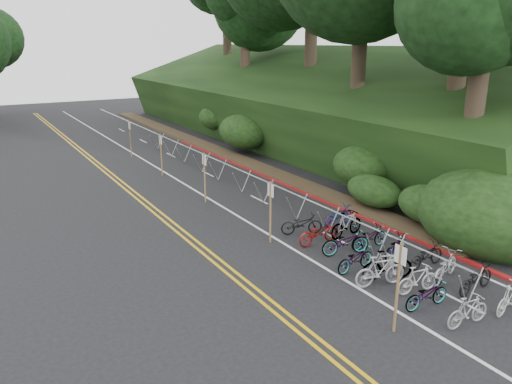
% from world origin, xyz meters
% --- Properties ---
extents(ground, '(120.00, 120.00, 0.00)m').
position_xyz_m(ground, '(0.00, 0.00, 0.00)').
color(ground, black).
rests_on(ground, ground).
extents(road_markings, '(7.47, 80.00, 0.01)m').
position_xyz_m(road_markings, '(0.63, 10.10, 0.00)').
color(road_markings, gold).
rests_on(road_markings, ground).
extents(red_curb, '(0.25, 28.00, 0.10)m').
position_xyz_m(red_curb, '(5.70, 12.00, 0.05)').
color(red_curb, maroon).
rests_on(red_curb, ground).
extents(embankment, '(14.30, 48.14, 9.11)m').
position_xyz_m(embankment, '(12.96, 19.04, 2.57)').
color(embankment, black).
rests_on(embankment, ground).
extents(bike_rack_front, '(1.14, 3.31, 1.17)m').
position_xyz_m(bike_rack_front, '(3.04, -0.67, 0.87)').
color(bike_rack_front, '#929397').
rests_on(bike_rack_front, ground).
extents(bike_racks_rest, '(1.14, 23.00, 1.17)m').
position_xyz_m(bike_racks_rest, '(3.00, 13.00, 0.85)').
color(bike_racks_rest, '#929397').
rests_on(bike_racks_rest, ground).
extents(signpost_near, '(0.08, 0.40, 2.62)m').
position_xyz_m(signpost_near, '(0.14, -2.08, 1.49)').
color(signpost_near, brown).
rests_on(signpost_near, ground).
extents(signposts_rest, '(0.08, 18.40, 2.50)m').
position_xyz_m(signposts_rest, '(0.60, 14.00, 1.43)').
color(signposts_rest, brown).
rests_on(signposts_rest, ground).
extents(bike_front, '(0.91, 1.84, 1.07)m').
position_xyz_m(bike_front, '(1.69, 0.09, 0.53)').
color(bike_front, '#9E9EA3').
rests_on(bike_front, ground).
extents(bike_valet, '(3.17, 9.87, 1.08)m').
position_xyz_m(bike_valet, '(3.02, 1.26, 0.47)').
color(bike_valet, '#9E9EA3').
rests_on(bike_valet, ground).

